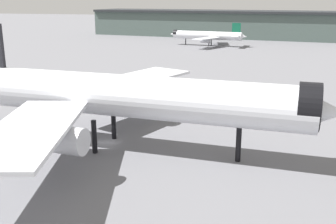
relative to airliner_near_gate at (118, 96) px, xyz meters
name	(u,v)px	position (x,y,z in m)	size (l,w,h in m)	color
ground	(106,142)	(-2.74, 1.33, -7.74)	(900.00, 900.00, 0.00)	slate
airliner_near_gate	(118,96)	(0.00, 0.00, 0.00)	(61.16, 55.74, 17.58)	silver
airliner_far_taxiway	(207,36)	(-8.79, 133.17, -3.07)	(36.66, 33.16, 10.60)	silver
terminal_building	(274,24)	(20.07, 176.71, -0.19)	(203.64, 51.95, 28.60)	#475651
baggage_tug_wing	(13,99)	(-30.89, 18.60, -6.77)	(3.35, 3.46, 1.85)	black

